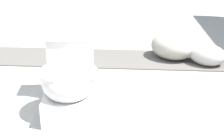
# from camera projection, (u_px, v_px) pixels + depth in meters

# --- Properties ---
(ground_plane) EXTENTS (14.00, 14.00, 0.00)m
(ground_plane) POSITION_uv_depth(u_px,v_px,m) (71.00, 112.00, 2.21)
(ground_plane) COLOR #A8A59E
(gravel_strip) EXTENTS (0.56, 8.00, 0.01)m
(gravel_strip) POSITION_uv_depth(u_px,v_px,m) (140.00, 59.00, 3.20)
(gravel_strip) COLOR #605B56
(gravel_strip) RESTS_ON ground
(toilet) EXTENTS (0.67, 0.45, 0.52)m
(toilet) POSITION_uv_depth(u_px,v_px,m) (70.00, 79.00, 2.19)
(toilet) COLOR white
(toilet) RESTS_ON ground
(boulder_near) EXTENTS (0.45, 0.46, 0.21)m
(boulder_near) POSITION_uv_depth(u_px,v_px,m) (207.00, 55.00, 3.04)
(boulder_near) COLOR #B7B2AD
(boulder_near) RESTS_ON ground
(boulder_far) EXTENTS (0.60, 0.60, 0.27)m
(boulder_far) POSITION_uv_depth(u_px,v_px,m) (172.00, 46.00, 3.19)
(boulder_far) COLOR #ADA899
(boulder_far) RESTS_ON ground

